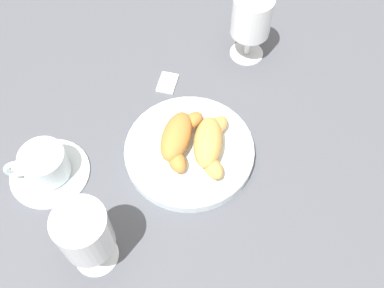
{
  "coord_description": "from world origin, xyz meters",
  "views": [
    {
      "loc": [
        0.4,
        0.04,
        0.67
      ],
      "look_at": [
        -0.0,
        0.0,
        0.03
      ],
      "focal_mm": 41.56,
      "sensor_mm": 36.0,
      "label": 1
    }
  ],
  "objects_px": {
    "croissant_large": "(178,137)",
    "croissant_small": "(210,144)",
    "pastry_plate": "(192,149)",
    "coffee_cup_near": "(45,166)",
    "sugar_packet": "(167,82)",
    "juice_glass_right": "(85,234)",
    "juice_glass_left": "(251,19)"
  },
  "relations": [
    {
      "from": "juice_glass_left",
      "to": "sugar_packet",
      "type": "xyz_separation_m",
      "value": [
        0.1,
        -0.15,
        -0.09
      ]
    },
    {
      "from": "pastry_plate",
      "to": "croissant_small",
      "type": "xyz_separation_m",
      "value": [
        0.0,
        0.03,
        0.03
      ]
    },
    {
      "from": "juice_glass_left",
      "to": "coffee_cup_near",
      "type": "bearing_deg",
      "value": -46.06
    },
    {
      "from": "croissant_small",
      "to": "sugar_packet",
      "type": "bearing_deg",
      "value": -149.19
    },
    {
      "from": "sugar_packet",
      "to": "juice_glass_right",
      "type": "bearing_deg",
      "value": -2.41
    },
    {
      "from": "pastry_plate",
      "to": "croissant_large",
      "type": "xyz_separation_m",
      "value": [
        -0.0,
        -0.02,
        0.03
      ]
    },
    {
      "from": "juice_glass_right",
      "to": "sugar_packet",
      "type": "relative_size",
      "value": 2.8
    },
    {
      "from": "croissant_small",
      "to": "coffee_cup_near",
      "type": "relative_size",
      "value": 1.01
    },
    {
      "from": "croissant_small",
      "to": "juice_glass_right",
      "type": "xyz_separation_m",
      "value": [
        0.19,
        -0.16,
        0.05
      ]
    },
    {
      "from": "juice_glass_right",
      "to": "pastry_plate",
      "type": "bearing_deg",
      "value": 147.3
    },
    {
      "from": "sugar_packet",
      "to": "pastry_plate",
      "type": "bearing_deg",
      "value": 30.39
    },
    {
      "from": "coffee_cup_near",
      "to": "juice_glass_left",
      "type": "bearing_deg",
      "value": 133.94
    },
    {
      "from": "pastry_plate",
      "to": "croissant_small",
      "type": "bearing_deg",
      "value": 82.34
    },
    {
      "from": "coffee_cup_near",
      "to": "pastry_plate",
      "type": "bearing_deg",
      "value": 105.42
    },
    {
      "from": "croissant_large",
      "to": "juice_glass_left",
      "type": "relative_size",
      "value": 0.97
    },
    {
      "from": "juice_glass_left",
      "to": "sugar_packet",
      "type": "height_order",
      "value": "juice_glass_left"
    },
    {
      "from": "pastry_plate",
      "to": "coffee_cup_near",
      "type": "relative_size",
      "value": 1.67
    },
    {
      "from": "pastry_plate",
      "to": "sugar_packet",
      "type": "xyz_separation_m",
      "value": [
        -0.15,
        -0.06,
        -0.01
      ]
    },
    {
      "from": "croissant_small",
      "to": "coffee_cup_near",
      "type": "bearing_deg",
      "value": -77.06
    },
    {
      "from": "croissant_small",
      "to": "juice_glass_right",
      "type": "bearing_deg",
      "value": -39.05
    },
    {
      "from": "croissant_large",
      "to": "croissant_small",
      "type": "xyz_separation_m",
      "value": [
        0.01,
        0.05,
        0.0
      ]
    },
    {
      "from": "croissant_small",
      "to": "coffee_cup_near",
      "type": "xyz_separation_m",
      "value": [
        0.06,
        -0.27,
        -0.02
      ]
    },
    {
      "from": "croissant_large",
      "to": "juice_glass_right",
      "type": "height_order",
      "value": "juice_glass_right"
    },
    {
      "from": "croissant_large",
      "to": "croissant_small",
      "type": "relative_size",
      "value": 0.99
    },
    {
      "from": "coffee_cup_near",
      "to": "sugar_packet",
      "type": "relative_size",
      "value": 2.72
    },
    {
      "from": "juice_glass_left",
      "to": "juice_glass_right",
      "type": "relative_size",
      "value": 1.0
    },
    {
      "from": "croissant_small",
      "to": "croissant_large",
      "type": "bearing_deg",
      "value": -97.97
    },
    {
      "from": "coffee_cup_near",
      "to": "juice_glass_left",
      "type": "height_order",
      "value": "juice_glass_left"
    },
    {
      "from": "pastry_plate",
      "to": "croissant_large",
      "type": "relative_size",
      "value": 1.68
    },
    {
      "from": "croissant_large",
      "to": "coffee_cup_near",
      "type": "bearing_deg",
      "value": -72.09
    },
    {
      "from": "coffee_cup_near",
      "to": "juice_glass_right",
      "type": "relative_size",
      "value": 0.97
    },
    {
      "from": "croissant_large",
      "to": "sugar_packet",
      "type": "bearing_deg",
      "value": -165.18
    }
  ]
}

